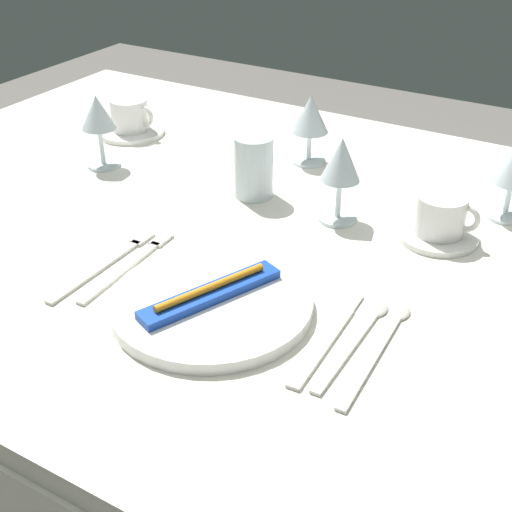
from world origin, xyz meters
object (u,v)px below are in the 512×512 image
object	(u,v)px
toothbrush_package	(211,293)
wine_glass_left	(98,117)
fork_outer	(132,263)
wine_glass_far	(310,118)
spoon_soup	(360,332)
fork_inner	(108,262)
drink_tumbler	(254,170)
spoon_dessert	(383,340)
coffee_cup_right	(130,114)
dinner_plate	(211,303)
dinner_knife	(327,340)
wine_glass_centre	(341,164)
coffee_cup_left	(441,214)

from	to	relation	value
toothbrush_package	wine_glass_left	distance (m)	0.53
fork_outer	wine_glass_far	xyz separation A→B (m)	(0.06, 0.47, 0.09)
wine_glass_far	wine_glass_left	bearing A→B (deg)	-146.95
spoon_soup	fork_inner	bearing A→B (deg)	-175.23
wine_glass_left	fork_inner	bearing A→B (deg)	-48.10
spoon_soup	drink_tumbler	world-z (taller)	drink_tumbler
spoon_soup	spoon_dessert	xyz separation A→B (m)	(0.03, 0.00, 0.00)
spoon_dessert	spoon_soup	bearing A→B (deg)	-179.91
toothbrush_package	wine_glass_left	world-z (taller)	wine_glass_left
coffee_cup_right	wine_glass_left	xyz separation A→B (m)	(0.06, -0.16, 0.06)
spoon_soup	coffee_cup_right	xyz separation A→B (m)	(-0.70, 0.40, 0.04)
drink_tumbler	coffee_cup_right	bearing A→B (deg)	162.04
dinner_plate	coffee_cup_right	world-z (taller)	coffee_cup_right
dinner_knife	coffee_cup_right	distance (m)	0.80
dinner_knife	wine_glass_centre	size ratio (longest dim) A/B	1.48
fork_outer	coffee_cup_left	bearing A→B (deg)	39.88
dinner_plate	wine_glass_left	bearing A→B (deg)	146.80
toothbrush_package	fork_outer	world-z (taller)	toothbrush_package
fork_inner	spoon_soup	world-z (taller)	spoon_soup
fork_outer	wine_glass_centre	size ratio (longest dim) A/B	1.49
coffee_cup_left	wine_glass_far	xyz separation A→B (m)	(-0.31, 0.16, 0.05)
dinner_plate	fork_inner	xyz separation A→B (m)	(-0.20, 0.02, -0.01)
drink_tumbler	spoon_dessert	bearing A→B (deg)	-38.08
fork_inner	dinner_plate	bearing A→B (deg)	-4.89
drink_tumbler	dinner_plate	bearing A→B (deg)	-69.00
fork_inner	coffee_cup_left	xyz separation A→B (m)	(0.40, 0.33, 0.04)
spoon_soup	wine_glass_left	size ratio (longest dim) A/B	1.51
wine_glass_far	drink_tumbler	xyz separation A→B (m)	(-0.02, -0.18, -0.04)
wine_glass_left	dinner_plate	bearing A→B (deg)	-33.20
fork_inner	spoon_soup	bearing A→B (deg)	4.77
wine_glass_centre	spoon_dessert	bearing A→B (deg)	-55.34
coffee_cup_right	wine_glass_left	world-z (taller)	wine_glass_left
fork_outer	spoon_dessert	bearing A→B (deg)	2.44
dinner_plate	coffee_cup_left	world-z (taller)	coffee_cup_left
drink_tumbler	coffee_cup_left	bearing A→B (deg)	2.97
fork_outer	wine_glass_left	distance (m)	0.39
dinner_knife	spoon_dessert	size ratio (longest dim) A/B	0.93
dinner_knife	coffee_cup_left	world-z (taller)	coffee_cup_left
wine_glass_centre	coffee_cup_right	bearing A→B (deg)	166.54
toothbrush_package	drink_tumbler	xyz separation A→B (m)	(-0.13, 0.33, 0.02)
fork_inner	dinner_knife	world-z (taller)	same
wine_glass_left	wine_glass_far	bearing A→B (deg)	33.05
dinner_plate	toothbrush_package	size ratio (longest dim) A/B	1.33
spoon_soup	spoon_dessert	distance (m)	0.03
toothbrush_package	fork_inner	world-z (taller)	toothbrush_package
dinner_plate	spoon_dessert	bearing A→B (deg)	12.35
dinner_knife	wine_glass_far	size ratio (longest dim) A/B	1.60
coffee_cup_left	spoon_dessert	bearing A→B (deg)	-85.88
fork_inner	wine_glass_far	bearing A→B (deg)	79.45
wine_glass_far	drink_tumbler	world-z (taller)	wine_glass_far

